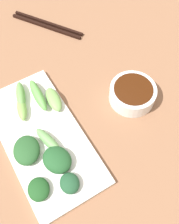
% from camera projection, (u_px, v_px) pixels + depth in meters
% --- Properties ---
extents(tabletop, '(2.10, 2.10, 0.02)m').
position_uv_depth(tabletop, '(89.00, 117.00, 0.66)').
color(tabletop, '#8B6144').
rests_on(tabletop, ground).
extents(sauce_bowl, '(0.11, 0.11, 0.04)m').
position_uv_depth(sauce_bowl, '(132.00, 93.00, 0.65)').
color(sauce_bowl, white).
rests_on(sauce_bowl, tabletop).
extents(serving_plate, '(0.17, 0.35, 0.01)m').
position_uv_depth(serving_plate, '(44.00, 139.00, 0.61)').
color(serving_plate, white).
rests_on(serving_plate, tabletop).
extents(broccoli_stalk_0, '(0.04, 0.08, 0.02)m').
position_uv_depth(broccoli_stalk_0, '(21.00, 95.00, 0.65)').
color(broccoli_stalk_0, '#68A351').
rests_on(broccoli_stalk_0, serving_plate).
extents(broccoli_leafy_1, '(0.05, 0.05, 0.02)m').
position_uv_depth(broccoli_leafy_1, '(70.00, 183.00, 0.54)').
color(broccoli_leafy_1, '#1F4C2D').
rests_on(broccoli_leafy_1, serving_plate).
extents(broccoli_stalk_2, '(0.03, 0.10, 0.03)m').
position_uv_depth(broccoli_stalk_2, '(38.00, 95.00, 0.65)').
color(broccoli_stalk_2, '#60AD4F').
rests_on(broccoli_stalk_2, serving_plate).
extents(broccoli_leafy_3, '(0.07, 0.08, 0.03)m').
position_uv_depth(broccoli_leafy_3, '(57.00, 160.00, 0.57)').
color(broccoli_leafy_3, '#205128').
rests_on(broccoli_leafy_3, serving_plate).
extents(broccoli_stalk_4, '(0.04, 0.09, 0.02)m').
position_uv_depth(broccoli_stalk_4, '(49.00, 141.00, 0.59)').
color(broccoli_stalk_4, '#679F59').
rests_on(broccoli_stalk_4, serving_plate).
extents(broccoli_leafy_5, '(0.06, 0.06, 0.02)m').
position_uv_depth(broccoli_leafy_5, '(39.00, 189.00, 0.54)').
color(broccoli_leafy_5, '#1D4C20').
rests_on(broccoli_leafy_5, serving_plate).
extents(broccoli_stalk_6, '(0.04, 0.07, 0.02)m').
position_uv_depth(broccoli_stalk_6, '(22.00, 109.00, 0.63)').
color(broccoli_stalk_6, '#79AE51').
rests_on(broccoli_stalk_6, serving_plate).
extents(broccoli_leafy_7, '(0.08, 0.09, 0.02)m').
position_uv_depth(broccoli_leafy_7, '(27.00, 150.00, 0.58)').
color(broccoli_leafy_7, '#265529').
rests_on(broccoli_leafy_7, serving_plate).
extents(broccoli_stalk_8, '(0.04, 0.08, 0.02)m').
position_uv_depth(broccoli_stalk_8, '(54.00, 99.00, 0.65)').
color(broccoli_stalk_8, '#78AE59').
rests_on(broccoli_stalk_8, serving_plate).
extents(chopsticks, '(0.15, 0.20, 0.01)m').
position_uv_depth(chopsticks, '(47.00, 25.00, 0.80)').
color(chopsticks, black).
rests_on(chopsticks, tabletop).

